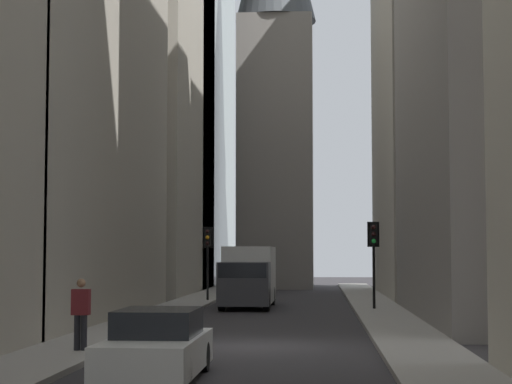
{
  "coord_description": "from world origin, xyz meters",
  "views": [
    {
      "loc": [
        -24.2,
        -1.87,
        2.57
      ],
      "look_at": [
        8.98,
        0.49,
        4.87
      ],
      "focal_mm": 61.53,
      "sensor_mm": 36.0,
      "label": 1
    }
  ],
  "objects_px": {
    "pedestrian": "(81,311)",
    "sedan_white": "(157,347)",
    "traffic_light_midblock": "(374,245)",
    "traffic_light_far_junction": "(208,246)",
    "delivery_truck": "(248,276)",
    "discarded_bottle": "(146,322)"
  },
  "relations": [
    {
      "from": "sedan_white",
      "to": "pedestrian",
      "type": "height_order",
      "value": "pedestrian"
    },
    {
      "from": "sedan_white",
      "to": "traffic_light_midblock",
      "type": "relative_size",
      "value": 1.14
    },
    {
      "from": "sedan_white",
      "to": "pedestrian",
      "type": "relative_size",
      "value": 2.42
    },
    {
      "from": "traffic_light_midblock",
      "to": "pedestrian",
      "type": "bearing_deg",
      "value": 153.76
    },
    {
      "from": "delivery_truck",
      "to": "discarded_bottle",
      "type": "distance_m",
      "value": 11.88
    },
    {
      "from": "pedestrian",
      "to": "delivery_truck",
      "type": "bearing_deg",
      "value": -7.85
    },
    {
      "from": "delivery_truck",
      "to": "sedan_white",
      "type": "bearing_deg",
      "value": -180.0
    },
    {
      "from": "delivery_truck",
      "to": "traffic_light_far_junction",
      "type": "xyz_separation_m",
      "value": [
        4.03,
        2.41,
        1.43
      ]
    },
    {
      "from": "traffic_light_midblock",
      "to": "traffic_light_far_junction",
      "type": "distance_m",
      "value": 10.29
    },
    {
      "from": "delivery_truck",
      "to": "traffic_light_midblock",
      "type": "xyz_separation_m",
      "value": [
        -2.33,
        -5.67,
        1.45
      ]
    },
    {
      "from": "delivery_truck",
      "to": "traffic_light_midblock",
      "type": "relative_size",
      "value": 1.71
    },
    {
      "from": "traffic_light_far_junction",
      "to": "discarded_bottle",
      "type": "relative_size",
      "value": 13.9
    },
    {
      "from": "traffic_light_far_junction",
      "to": "pedestrian",
      "type": "bearing_deg",
      "value": 179.42
    },
    {
      "from": "traffic_light_midblock",
      "to": "traffic_light_far_junction",
      "type": "bearing_deg",
      "value": 51.8
    },
    {
      "from": "traffic_light_far_junction",
      "to": "discarded_bottle",
      "type": "height_order",
      "value": "traffic_light_far_junction"
    },
    {
      "from": "traffic_light_far_junction",
      "to": "pedestrian",
      "type": "relative_size",
      "value": 2.11
    },
    {
      "from": "sedan_white",
      "to": "traffic_light_far_junction",
      "type": "distance_m",
      "value": 27.4
    },
    {
      "from": "delivery_truck",
      "to": "pedestrian",
      "type": "xyz_separation_m",
      "value": [
        -19.22,
        2.65,
        -0.35
      ]
    },
    {
      "from": "pedestrian",
      "to": "sedan_white",
      "type": "bearing_deg",
      "value": -146.15
    },
    {
      "from": "traffic_light_midblock",
      "to": "discarded_bottle",
      "type": "relative_size",
      "value": 13.97
    },
    {
      "from": "delivery_truck",
      "to": "discarded_bottle",
      "type": "bearing_deg",
      "value": 167.62
    },
    {
      "from": "traffic_light_midblock",
      "to": "discarded_bottle",
      "type": "bearing_deg",
      "value": 138.3
    }
  ]
}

